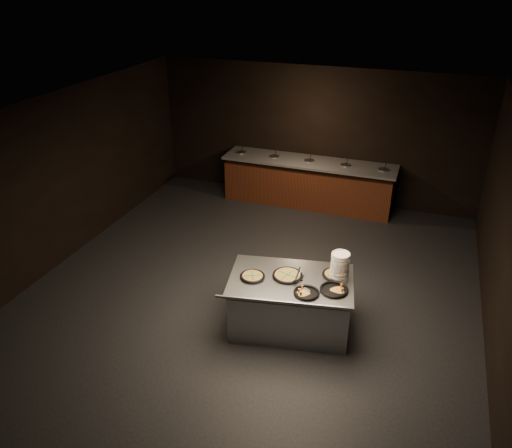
# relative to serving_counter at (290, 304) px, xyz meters

# --- Properties ---
(room) EXTENTS (7.02, 8.02, 2.92)m
(room) POSITION_rel_serving_counter_xyz_m (-0.82, 0.62, 1.06)
(room) COLOR black
(room) RESTS_ON ground
(salad_bar) EXTENTS (3.70, 0.83, 1.18)m
(salad_bar) POSITION_rel_serving_counter_xyz_m (-0.82, 4.18, 0.04)
(salad_bar) COLOR #5E2F16
(salad_bar) RESTS_ON ground
(serving_counter) EXTENTS (1.89, 1.41, 0.82)m
(serving_counter) POSITION_rel_serving_counter_xyz_m (0.00, 0.00, 0.00)
(serving_counter) COLOR #AFB1B6
(serving_counter) RESTS_ON ground
(plate_stack) EXTENTS (0.25, 0.25, 0.41)m
(plate_stack) POSITION_rel_serving_counter_xyz_m (0.62, 0.24, 0.63)
(plate_stack) COLOR white
(plate_stack) RESTS_ON serving_counter
(pan_veggie_whole) EXTENTS (0.35, 0.35, 0.04)m
(pan_veggie_whole) POSITION_rel_serving_counter_xyz_m (-0.52, -0.13, 0.44)
(pan_veggie_whole) COLOR black
(pan_veggie_whole) RESTS_ON serving_counter
(pan_cheese_whole) EXTENTS (0.43, 0.43, 0.04)m
(pan_cheese_whole) POSITION_rel_serving_counter_xyz_m (-0.07, 0.05, 0.45)
(pan_cheese_whole) COLOR black
(pan_cheese_whole) RESTS_ON serving_counter
(pan_cheese_slices_a) EXTENTS (0.37, 0.37, 0.04)m
(pan_cheese_slices_a) POSITION_rel_serving_counter_xyz_m (0.56, 0.30, 0.44)
(pan_cheese_slices_a) COLOR black
(pan_cheese_slices_a) RESTS_ON serving_counter
(pan_cheese_slices_b) EXTENTS (0.35, 0.35, 0.04)m
(pan_cheese_slices_b) POSITION_rel_serving_counter_xyz_m (0.29, -0.26, 0.44)
(pan_cheese_slices_b) COLOR black
(pan_cheese_slices_b) RESTS_ON serving_counter
(pan_veggie_slices) EXTENTS (0.39, 0.39, 0.04)m
(pan_veggie_slices) POSITION_rel_serving_counter_xyz_m (0.62, -0.07, 0.44)
(pan_veggie_slices) COLOR black
(pan_veggie_slices) RESTS_ON serving_counter
(server_left) EXTENTS (0.10, 0.32, 0.15)m
(server_left) POSITION_rel_serving_counter_xyz_m (0.09, 0.06, 0.50)
(server_left) COLOR #AFB1B6
(server_left) RESTS_ON serving_counter
(server_right) EXTENTS (0.28, 0.20, 0.15)m
(server_right) POSITION_rel_serving_counter_xyz_m (0.17, -0.16, 0.50)
(server_right) COLOR #AFB1B6
(server_right) RESTS_ON serving_counter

